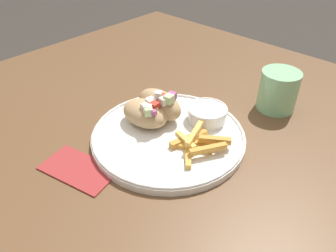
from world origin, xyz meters
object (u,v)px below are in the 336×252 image
pita_sandwich_near (145,113)px  pita_sandwich_far (160,104)px  fries_pile (196,143)px  water_glass (278,92)px  plate (168,136)px  sauce_ramekin (207,113)px

pita_sandwich_near → pita_sandwich_far: pita_sandwich_far is taller
fries_pile → water_glass: water_glass is taller
pita_sandwich_near → water_glass: (0.16, 0.26, 0.00)m
pita_sandwich_near → pita_sandwich_far: 0.04m
water_glass → pita_sandwich_near: bearing=-121.6°
pita_sandwich_far → water_glass: water_glass is taller
pita_sandwich_far → pita_sandwich_near: bearing=-91.3°
plate → fries_pile: bearing=4.0°
pita_sandwich_near → water_glass: water_glass is taller
pita_sandwich_near → fries_pile: pita_sandwich_near is taller
plate → sauce_ramekin: 0.10m
sauce_ramekin → pita_sandwich_far: bearing=-145.7°
water_glass → sauce_ramekin: bearing=-114.4°
pita_sandwich_far → water_glass: 0.28m
pita_sandwich_near → sauce_ramekin: (0.09, 0.10, -0.01)m
fries_pile → water_glass: size_ratio=1.17×
pita_sandwich_near → plate: bearing=1.0°
pita_sandwich_near → fries_pile: size_ratio=1.02×
pita_sandwich_near → fries_pile: 0.13m
plate → sauce_ramekin: sauce_ramekin is taller
fries_pile → sauce_ramekin: size_ratio=1.26×
plate → water_glass: water_glass is taller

